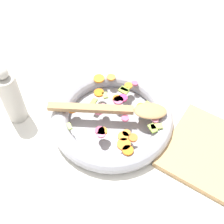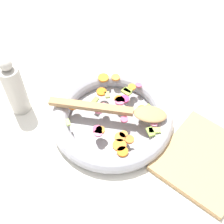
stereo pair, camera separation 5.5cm
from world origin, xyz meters
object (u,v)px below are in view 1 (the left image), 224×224
object	(u,v)px
skillet	(112,118)
wooden_spoon	(120,109)
pepper_mill	(11,97)
cutting_board	(208,151)

from	to	relation	value
skillet	wooden_spoon	size ratio (longest dim) A/B	1.14
skillet	pepper_mill	bearing A→B (deg)	-61.92
pepper_mill	skillet	bearing A→B (deg)	118.08
cutting_board	pepper_mill	bearing A→B (deg)	-70.05
wooden_spoon	pepper_mill	bearing A→B (deg)	-61.79
wooden_spoon	pepper_mill	xyz separation A→B (m)	(0.14, -0.26, 0.02)
pepper_mill	cutting_board	distance (m)	0.55
wooden_spoon	pepper_mill	world-z (taller)	pepper_mill
pepper_mill	cutting_board	xyz separation A→B (m)	(-0.19, 0.51, -0.08)
skillet	cutting_board	xyz separation A→B (m)	(-0.06, 0.27, -0.01)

